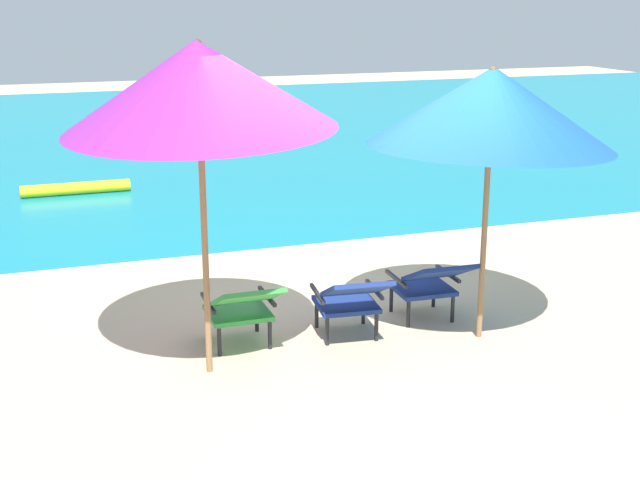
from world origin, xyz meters
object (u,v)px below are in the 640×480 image
object	(u,v)px
lounge_chair_left	(243,306)
lounge_chair_center	(351,298)
beach_umbrella_left	(199,85)
lounge_chair_right	(430,282)
beach_umbrella_right	(491,107)
swim_buoy	(76,188)

from	to	relation	value
lounge_chair_left	lounge_chair_center	world-z (taller)	same
beach_umbrella_left	lounge_chair_right	bearing A→B (deg)	9.67
beach_umbrella_left	beach_umbrella_right	xyz separation A→B (m)	(2.41, -0.07, -0.25)
lounge_chair_center	lounge_chair_right	world-z (taller)	same
lounge_chair_left	beach_umbrella_right	bearing A→B (deg)	-10.65
beach_umbrella_left	beach_umbrella_right	distance (m)	2.42
swim_buoy	lounge_chair_left	distance (m)	6.63
lounge_chair_right	beach_umbrella_right	bearing A→B (deg)	-57.52
lounge_chair_center	lounge_chair_right	size ratio (longest dim) A/B	1.04
lounge_chair_left	lounge_chair_right	world-z (taller)	same
lounge_chair_center	lounge_chair_left	bearing A→B (deg)	173.22
lounge_chair_center	lounge_chair_right	bearing A→B (deg)	11.04
lounge_chair_center	lounge_chair_right	xyz separation A→B (m)	(0.83, 0.16, 0.00)
lounge_chair_left	beach_umbrella_right	xyz separation A→B (m)	(2.04, -0.38, 1.62)
lounge_chair_right	beach_umbrella_left	size ratio (longest dim) A/B	0.31
lounge_chair_left	beach_umbrella_left	distance (m)	1.94
beach_umbrella_left	beach_umbrella_right	size ratio (longest dim) A/B	1.04
lounge_chair_right	lounge_chair_center	bearing A→B (deg)	-168.96
swim_buoy	lounge_chair_right	bearing A→B (deg)	-67.59
lounge_chair_left	beach_umbrella_right	world-z (taller)	beach_umbrella_right
lounge_chair_left	beach_umbrella_right	size ratio (longest dim) A/B	0.31
swim_buoy	lounge_chair_left	size ratio (longest dim) A/B	1.83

